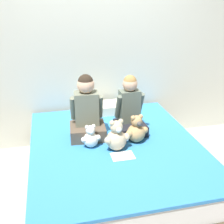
{
  "coord_description": "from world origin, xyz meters",
  "views": [
    {
      "loc": [
        -0.59,
        -2.37,
        1.88
      ],
      "look_at": [
        0.0,
        0.15,
        0.76
      ],
      "focal_mm": 45.0,
      "sensor_mm": 36.0,
      "label": 1
    }
  ],
  "objects_px": {
    "child_on_right": "(130,109)",
    "sign_card": "(123,156)",
    "child_on_left": "(87,112)",
    "teddy_bear_held_by_left_child": "(91,137)",
    "bed": "(115,164)",
    "teddy_bear_between_children": "(116,137)",
    "pillow_at_headboard": "(100,108)",
    "teddy_bear_held_by_right_child": "(136,131)"
  },
  "relations": [
    {
      "from": "bed",
      "to": "sign_card",
      "type": "xyz_separation_m",
      "value": [
        0.01,
        -0.24,
        0.25
      ]
    },
    {
      "from": "child_on_left",
      "to": "teddy_bear_between_children",
      "type": "bearing_deg",
      "value": -51.06
    },
    {
      "from": "teddy_bear_held_by_right_child",
      "to": "bed",
      "type": "bearing_deg",
      "value": 167.16
    },
    {
      "from": "child_on_left",
      "to": "teddy_bear_held_by_left_child",
      "type": "relative_size",
      "value": 2.83
    },
    {
      "from": "bed",
      "to": "teddy_bear_held_by_right_child",
      "type": "distance_m",
      "value": 0.42
    },
    {
      "from": "pillow_at_headboard",
      "to": "teddy_bear_between_children",
      "type": "bearing_deg",
      "value": -91.0
    },
    {
      "from": "teddy_bear_held_by_left_child",
      "to": "teddy_bear_between_children",
      "type": "xyz_separation_m",
      "value": [
        0.23,
        -0.11,
        0.03
      ]
    },
    {
      "from": "teddy_bear_held_by_right_child",
      "to": "teddy_bear_between_children",
      "type": "height_order",
      "value": "teddy_bear_between_children"
    },
    {
      "from": "bed",
      "to": "teddy_bear_held_by_left_child",
      "type": "distance_m",
      "value": 0.42
    },
    {
      "from": "child_on_right",
      "to": "teddy_bear_held_by_right_child",
      "type": "height_order",
      "value": "child_on_right"
    },
    {
      "from": "teddy_bear_held_by_right_child",
      "to": "pillow_at_headboard",
      "type": "bearing_deg",
      "value": 93.68
    },
    {
      "from": "teddy_bear_held_by_right_child",
      "to": "sign_card",
      "type": "xyz_separation_m",
      "value": [
        -0.2,
        -0.24,
        -0.12
      ]
    },
    {
      "from": "teddy_bear_held_by_left_child",
      "to": "sign_card",
      "type": "distance_m",
      "value": 0.37
    },
    {
      "from": "child_on_right",
      "to": "teddy_bear_between_children",
      "type": "bearing_deg",
      "value": -127.62
    },
    {
      "from": "teddy_bear_between_children",
      "to": "child_on_right",
      "type": "bearing_deg",
      "value": 45.55
    },
    {
      "from": "bed",
      "to": "teddy_bear_held_by_left_child",
      "type": "bearing_deg",
      "value": 179.71
    },
    {
      "from": "child_on_right",
      "to": "teddy_bear_between_children",
      "type": "distance_m",
      "value": 0.42
    },
    {
      "from": "child_on_left",
      "to": "teddy_bear_held_by_right_child",
      "type": "bearing_deg",
      "value": -22.42
    },
    {
      "from": "bed",
      "to": "teddy_bear_between_children",
      "type": "height_order",
      "value": "teddy_bear_between_children"
    },
    {
      "from": "teddy_bear_held_by_left_child",
      "to": "teddy_bear_held_by_right_child",
      "type": "distance_m",
      "value": 0.46
    },
    {
      "from": "child_on_right",
      "to": "child_on_left",
      "type": "bearing_deg",
      "value": 176.87
    },
    {
      "from": "teddy_bear_between_children",
      "to": "pillow_at_headboard",
      "type": "xyz_separation_m",
      "value": [
        0.02,
        0.9,
        -0.07
      ]
    },
    {
      "from": "teddy_bear_held_by_right_child",
      "to": "sign_card",
      "type": "height_order",
      "value": "teddy_bear_held_by_right_child"
    },
    {
      "from": "pillow_at_headboard",
      "to": "sign_card",
      "type": "bearing_deg",
      "value": -89.47
    },
    {
      "from": "sign_card",
      "to": "teddy_bear_held_by_left_child",
      "type": "bearing_deg",
      "value": 136.36
    },
    {
      "from": "bed",
      "to": "teddy_bear_between_children",
      "type": "bearing_deg",
      "value": -98.48
    },
    {
      "from": "teddy_bear_between_children",
      "to": "teddy_bear_held_by_left_child",
      "type": "bearing_deg",
      "value": 144.88
    },
    {
      "from": "bed",
      "to": "child_on_left",
      "type": "height_order",
      "value": "child_on_left"
    },
    {
      "from": "child_on_left",
      "to": "pillow_at_headboard",
      "type": "bearing_deg",
      "value": 71.35
    },
    {
      "from": "teddy_bear_held_by_left_child",
      "to": "pillow_at_headboard",
      "type": "xyz_separation_m",
      "value": [
        0.25,
        0.8,
        -0.04
      ]
    },
    {
      "from": "child_on_right",
      "to": "sign_card",
      "type": "relative_size",
      "value": 2.97
    },
    {
      "from": "teddy_bear_held_by_left_child",
      "to": "teddy_bear_between_children",
      "type": "relative_size",
      "value": 0.75
    },
    {
      "from": "pillow_at_headboard",
      "to": "child_on_right",
      "type": "bearing_deg",
      "value": -69.59
    },
    {
      "from": "teddy_bear_between_children",
      "to": "pillow_at_headboard",
      "type": "relative_size",
      "value": 0.53
    },
    {
      "from": "teddy_bear_held_by_left_child",
      "to": "teddy_bear_between_children",
      "type": "bearing_deg",
      "value": -30.11
    },
    {
      "from": "bed",
      "to": "child_on_right",
      "type": "relative_size",
      "value": 3.12
    },
    {
      "from": "child_on_right",
      "to": "teddy_bear_between_children",
      "type": "relative_size",
      "value": 2.02
    },
    {
      "from": "child_on_right",
      "to": "teddy_bear_held_by_left_child",
      "type": "height_order",
      "value": "child_on_right"
    },
    {
      "from": "bed",
      "to": "pillow_at_headboard",
      "type": "distance_m",
      "value": 0.85
    },
    {
      "from": "bed",
      "to": "sign_card",
      "type": "bearing_deg",
      "value": -87.71
    },
    {
      "from": "bed",
      "to": "child_on_right",
      "type": "bearing_deg",
      "value": 47.06
    },
    {
      "from": "pillow_at_headboard",
      "to": "teddy_bear_held_by_right_child",
      "type": "bearing_deg",
      "value": -75.07
    }
  ]
}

